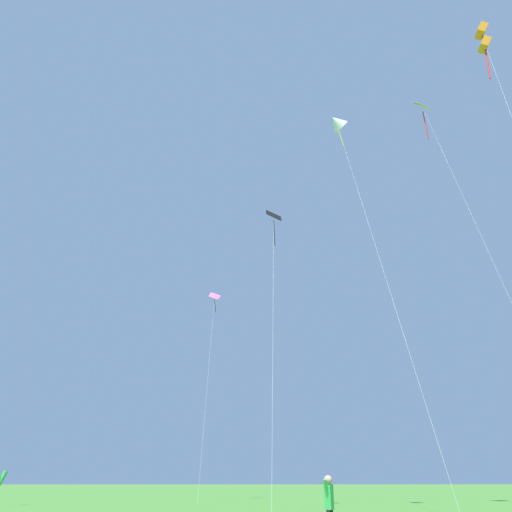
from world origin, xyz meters
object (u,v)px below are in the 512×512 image
(kite_yellow_diamond, at_px, (427,120))
(kite_white_distant, at_px, (337,122))
(kite_pink_low, at_px, (214,309))
(kite_orange_box, at_px, (484,40))
(person_near_tree, at_px, (329,502))
(kite_black_large, at_px, (274,229))

(kite_yellow_diamond, bearing_deg, kite_white_distant, -167.87)
(kite_yellow_diamond, bearing_deg, kite_pink_low, 141.51)
(kite_white_distant, xyz_separation_m, kite_orange_box, (6.38, -9.24, -1.42))
(kite_yellow_diamond, height_order, person_near_tree, kite_yellow_diamond)
(kite_yellow_diamond, distance_m, kite_orange_box, 11.25)
(kite_pink_low, relative_size, kite_white_distant, 0.67)
(kite_pink_low, xyz_separation_m, kite_yellow_diamond, (16.40, -13.04, 11.03))
(kite_black_large, distance_m, kite_pink_low, 13.78)
(kite_black_large, xyz_separation_m, kite_pink_low, (-4.60, 12.87, -1.74))
(kite_pink_low, height_order, kite_white_distant, kite_white_distant)
(kite_black_large, relative_size, kite_white_distant, 0.74)
(kite_black_large, bearing_deg, person_near_tree, -89.56)
(kite_pink_low, bearing_deg, kite_white_distant, -58.03)
(kite_black_large, height_order, kite_orange_box, kite_orange_box)
(kite_black_large, relative_size, person_near_tree, 11.73)
(kite_pink_low, relative_size, kite_yellow_diamond, 0.60)
(kite_orange_box, bearing_deg, kite_black_large, 134.80)
(kite_pink_low, distance_m, person_near_tree, 33.79)
(kite_white_distant, height_order, person_near_tree, kite_white_distant)
(person_near_tree, bearing_deg, kite_yellow_diamond, 55.62)
(kite_orange_box, bearing_deg, kite_white_distant, 124.63)
(kite_orange_box, relative_size, person_near_tree, 15.13)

